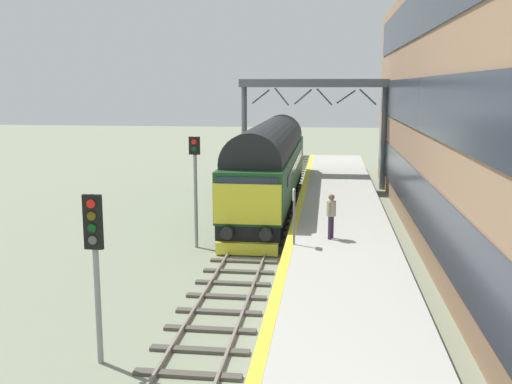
% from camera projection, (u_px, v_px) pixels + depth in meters
% --- Properties ---
extents(ground_plane, '(140.00, 140.00, 0.00)m').
position_uv_depth(ground_plane, '(260.00, 230.00, 27.16)').
color(ground_plane, gray).
rests_on(ground_plane, ground).
extents(track_main, '(2.50, 60.00, 0.15)m').
position_uv_depth(track_main, '(260.00, 229.00, 27.15)').
color(track_main, slate).
rests_on(track_main, ground).
extents(station_platform, '(4.00, 44.00, 1.01)m').
position_uv_depth(station_platform, '(339.00, 222.00, 26.64)').
color(station_platform, '#ACABA1').
rests_on(station_platform, ground).
extents(station_building, '(4.15, 34.88, 11.20)m').
position_uv_depth(station_building, '(464.00, 108.00, 24.90)').
color(station_building, '#997659').
rests_on(station_building, ground).
extents(diesel_locomotive, '(2.74, 18.01, 4.68)m').
position_uv_depth(diesel_locomotive, '(270.00, 163.00, 31.28)').
color(diesel_locomotive, black).
rests_on(diesel_locomotive, ground).
extents(signal_post_near, '(0.44, 0.22, 4.07)m').
position_uv_depth(signal_post_near, '(95.00, 254.00, 13.63)').
color(signal_post_near, gray).
rests_on(signal_post_near, ground).
extents(signal_post_mid, '(0.44, 0.22, 4.52)m').
position_uv_depth(signal_post_mid, '(195.00, 179.00, 23.74)').
color(signal_post_mid, gray).
rests_on(signal_post_mid, ground).
extents(platform_number_sign, '(0.10, 0.44, 1.96)m').
position_uv_depth(platform_number_sign, '(294.00, 208.00, 20.65)').
color(platform_number_sign, slate).
rests_on(platform_number_sign, station_platform).
extents(waiting_passenger, '(0.45, 0.48, 1.64)m').
position_uv_depth(waiting_passenger, '(331.00, 212.00, 21.49)').
color(waiting_passenger, '#37263B').
rests_on(waiting_passenger, station_platform).
extents(overhead_footbridge, '(9.30, 2.00, 6.93)m').
position_uv_depth(overhead_footbridge, '(314.00, 92.00, 37.49)').
color(overhead_footbridge, slate).
rests_on(overhead_footbridge, ground).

